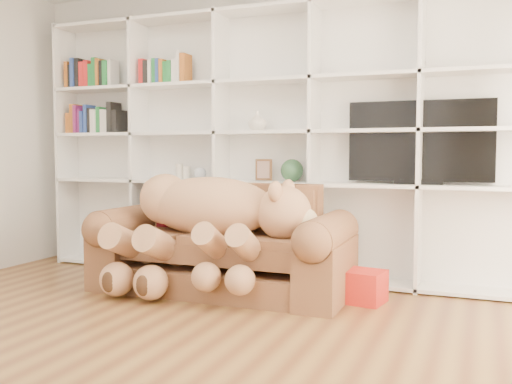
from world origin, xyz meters
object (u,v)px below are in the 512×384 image
at_px(teddy_bear, 206,218).
at_px(tv, 420,143).
at_px(gift_box, 363,287).
at_px(sofa, 223,251).

relative_size(teddy_bear, tv, 1.39).
bearing_deg(gift_box, sofa, -177.26).
bearing_deg(sofa, teddy_bear, -109.79).
relative_size(sofa, gift_box, 6.81).
bearing_deg(teddy_bear, gift_box, 2.35).
height_order(gift_box, tv, tv).
xyz_separation_m(gift_box, tv, (0.33, 0.60, 1.08)).
distance_m(teddy_bear, gift_box, 1.31).
xyz_separation_m(teddy_bear, gift_box, (1.19, 0.23, -0.49)).
height_order(sofa, gift_box, sofa).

